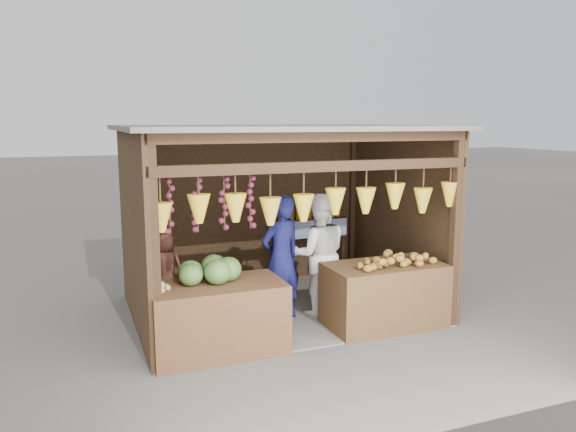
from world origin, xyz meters
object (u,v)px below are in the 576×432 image
object	(u,v)px
counter_right	(384,295)
man_standing	(281,258)
counter_left	(217,318)
vendor_seated	(166,268)
woman_standing	(319,254)

from	to	relation	value
counter_right	man_standing	size ratio (longest dim) A/B	0.89
counter_left	vendor_seated	bearing A→B (deg)	109.79
man_standing	counter_left	bearing A→B (deg)	16.57
counter_right	vendor_seated	world-z (taller)	vendor_seated
counter_left	vendor_seated	distance (m)	1.26
counter_left	vendor_seated	xyz separation A→B (m)	(-0.41, 1.13, 0.37)
counter_right	vendor_seated	size ratio (longest dim) A/B	1.62
counter_right	vendor_seated	distance (m)	2.93
man_standing	vendor_seated	distance (m)	1.54
counter_left	woman_standing	world-z (taller)	woman_standing
counter_left	counter_right	xyz separation A→B (m)	(2.29, 0.05, 0.00)
counter_right	vendor_seated	bearing A→B (deg)	158.14
vendor_seated	woman_standing	bearing A→B (deg)	-161.32
counter_right	woman_standing	bearing A→B (deg)	128.60
woman_standing	man_standing	bearing A→B (deg)	21.14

